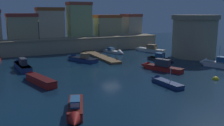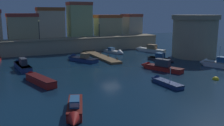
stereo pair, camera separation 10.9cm
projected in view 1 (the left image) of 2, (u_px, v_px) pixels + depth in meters
name	position (u px, v px, depth m)	size (l,w,h in m)	color
ground_plane	(111.00, 70.00, 35.76)	(104.09, 104.09, 0.00)	#0C2338
quay_wall	(72.00, 45.00, 52.57)	(39.50, 4.25, 2.88)	tan
old_town_backdrop	(59.00, 24.00, 54.59)	(37.44, 4.76, 7.68)	tan
fortress_tower	(194.00, 36.00, 45.93)	(8.49, 8.49, 7.65)	tan
pier_dock	(100.00, 56.00, 45.99)	(1.93, 14.00, 0.70)	brown
quay_lamp_0	(39.00, 27.00, 49.05)	(0.32, 0.32, 3.69)	black
quay_lamp_1	(99.00, 27.00, 54.50)	(0.32, 0.32, 3.06)	black
moored_boat_0	(38.00, 79.00, 29.46)	(3.03, 7.02, 1.16)	red
moored_boat_1	(159.00, 66.00, 35.96)	(3.67, 6.90, 2.57)	red
moored_boat_2	(163.00, 81.00, 28.97)	(1.29, 5.28, 2.45)	navy
moored_boat_3	(21.00, 65.00, 36.77)	(2.05, 7.35, 2.01)	navy
moored_boat_4	(149.00, 49.00, 52.61)	(3.82, 7.30, 2.56)	white
moored_boat_6	(79.00, 58.00, 42.66)	(4.44, 6.51, 1.93)	navy
moored_boat_7	(163.00, 59.00, 42.57)	(3.14, 4.99, 1.72)	#333338
moored_boat_8	(75.00, 110.00, 20.02)	(2.94, 5.76, 1.52)	red
moored_boat_9	(115.00, 52.00, 50.66)	(2.64, 5.92, 1.43)	silver
moored_boat_10	(214.00, 63.00, 38.15)	(3.13, 5.03, 3.50)	white
mooring_buoy_0	(216.00, 80.00, 30.78)	(0.79, 0.79, 0.79)	yellow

